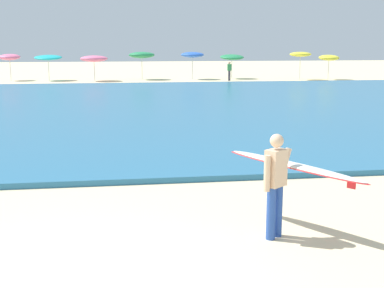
% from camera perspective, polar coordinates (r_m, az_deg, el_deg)
% --- Properties ---
extents(ground_plane, '(160.00, 160.00, 0.00)m').
position_cam_1_polar(ground_plane, '(7.05, -12.64, -15.49)').
color(ground_plane, beige).
extents(sea, '(120.00, 28.00, 0.14)m').
position_cam_1_polar(sea, '(25.27, -9.44, 4.19)').
color(sea, teal).
rests_on(sea, ground).
extents(surfer_with_board, '(1.89, 2.36, 1.73)m').
position_cam_1_polar(surfer_with_board, '(8.46, 10.36, -3.32)').
color(surfer_with_board, '#284CA3').
rests_on(surfer_with_board, ground).
extents(beach_umbrella_0, '(1.73, 1.75, 2.25)m').
position_cam_1_polar(beach_umbrella_0, '(45.48, -19.81, 9.17)').
color(beach_umbrella_0, beige).
rests_on(beach_umbrella_0, ground).
extents(beach_umbrella_1, '(2.27, 2.29, 2.19)m').
position_cam_1_polar(beach_umbrella_1, '(44.53, -15.86, 9.32)').
color(beach_umbrella_1, beige).
rests_on(beach_umbrella_1, ground).
extents(beach_umbrella_2, '(2.24, 2.25, 2.11)m').
position_cam_1_polar(beach_umbrella_2, '(43.14, -10.95, 9.38)').
color(beach_umbrella_2, beige).
rests_on(beach_umbrella_2, ground).
extents(beach_umbrella_3, '(2.21, 2.23, 2.38)m').
position_cam_1_polar(beach_umbrella_3, '(44.33, -5.67, 9.91)').
color(beach_umbrella_3, beige).
rests_on(beach_umbrella_3, ground).
extents(beach_umbrella_4, '(2.00, 2.01, 2.35)m').
position_cam_1_polar(beach_umbrella_4, '(44.37, 0.05, 9.98)').
color(beach_umbrella_4, beige).
rests_on(beach_umbrella_4, ground).
extents(beach_umbrella_5, '(2.09, 2.12, 2.19)m').
position_cam_1_polar(beach_umbrella_5, '(45.26, 4.51, 9.69)').
color(beach_umbrella_5, beige).
rests_on(beach_umbrella_5, ground).
extents(beach_umbrella_6, '(1.82, 1.83, 2.36)m').
position_cam_1_polar(beach_umbrella_6, '(44.61, 12.08, 9.82)').
color(beach_umbrella_6, beige).
rests_on(beach_umbrella_6, ground).
extents(beach_umbrella_7, '(1.73, 1.75, 2.14)m').
position_cam_1_polar(beach_umbrella_7, '(45.49, 15.13, 9.33)').
color(beach_umbrella_7, beige).
rests_on(beach_umbrella_7, ground).
extents(beachgoer_near_row_left, '(0.32, 0.20, 1.58)m').
position_cam_1_polar(beachgoer_near_row_left, '(42.85, 4.21, 8.23)').
color(beachgoer_near_row_left, '#383842').
rests_on(beachgoer_near_row_left, ground).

